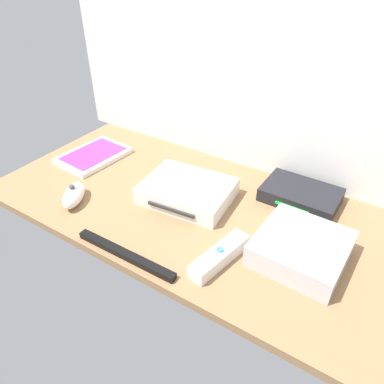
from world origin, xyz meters
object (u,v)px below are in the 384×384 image
at_px(remote_nunchuk, 74,195).
at_px(sensor_bar, 125,254).
at_px(remote_wand, 220,256).
at_px(game_console, 187,191).
at_px(mini_computer, 301,248).
at_px(game_case, 94,156).
at_px(network_router, 301,195).

xyz_separation_m(remote_nunchuk, sensor_bar, (0.23, -0.08, -0.01)).
xyz_separation_m(remote_wand, sensor_bar, (-0.17, -0.09, -0.01)).
bearing_deg(game_console, sensor_bar, -94.51).
xyz_separation_m(remote_wand, remote_nunchuk, (-0.40, -0.02, 0.01)).
xyz_separation_m(mini_computer, remote_nunchuk, (-0.53, -0.11, -0.01)).
bearing_deg(remote_wand, mini_computer, 47.04).
relative_size(game_case, remote_nunchuk, 1.84).
relative_size(game_case, sensor_bar, 0.83).
bearing_deg(network_router, remote_wand, -102.22).
bearing_deg(mini_computer, game_case, 174.07).
relative_size(mini_computer, remote_wand, 1.15).
relative_size(remote_wand, remote_nunchuk, 1.40).
xyz_separation_m(game_case, sensor_bar, (0.35, -0.26, -0.00)).
distance_m(game_case, remote_nunchuk, 0.22).
height_order(game_console, remote_wand, game_console).
bearing_deg(mini_computer, sensor_bar, -147.47).
relative_size(game_case, remote_wand, 1.32).
distance_m(network_router, sensor_bar, 0.44).
xyz_separation_m(mini_computer, network_router, (-0.07, 0.19, -0.01)).
distance_m(game_case, network_router, 0.59).
bearing_deg(game_case, remote_wand, -13.13).
bearing_deg(remote_nunchuk, mini_computer, -16.62).
relative_size(mini_computer, sensor_bar, 0.73).
height_order(mini_computer, remote_nunchuk, mini_computer).
height_order(mini_computer, network_router, mini_computer).
bearing_deg(game_case, mini_computer, -1.38).
bearing_deg(remote_wand, remote_nunchuk, -167.12).
height_order(game_case, network_router, network_router).
height_order(mini_computer, sensor_bar, mini_computer).
bearing_deg(game_console, game_case, 170.95).
xyz_separation_m(game_console, remote_nunchuk, (-0.22, -0.16, -0.00)).
distance_m(mini_computer, network_router, 0.20).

